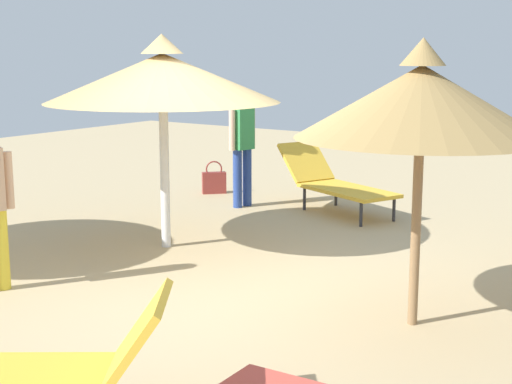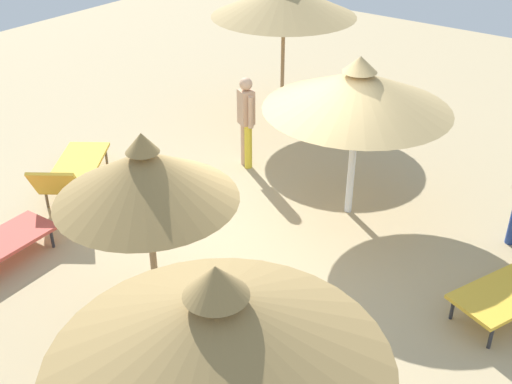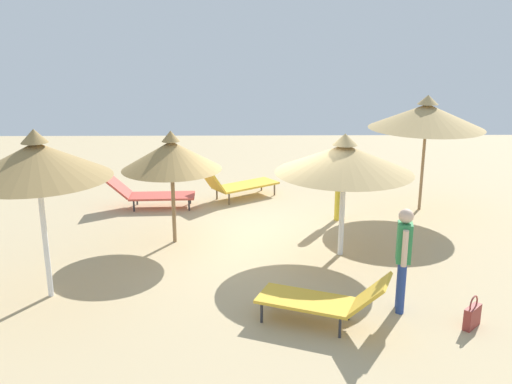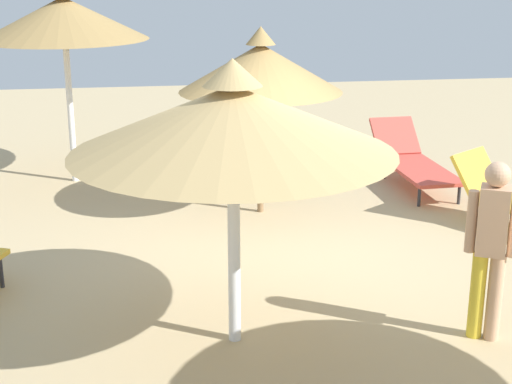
# 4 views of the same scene
# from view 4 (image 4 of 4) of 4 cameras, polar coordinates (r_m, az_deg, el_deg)

# --- Properties ---
(ground) EXTENTS (24.00, 24.00, 0.10)m
(ground) POSITION_cam_4_polar(r_m,az_deg,el_deg) (8.17, 2.01, -6.20)
(ground) COLOR tan
(parasol_umbrella_front) EXTENTS (2.65, 2.65, 2.43)m
(parasol_umbrella_front) POSITION_cam_4_polar(r_m,az_deg,el_deg) (6.12, -1.73, 5.43)
(parasol_umbrella_front) COLOR white
(parasol_umbrella_front) RESTS_ON ground
(parasol_umbrella_edge) EXTENTS (2.03, 2.03, 2.37)m
(parasol_umbrella_edge) POSITION_cam_4_polar(r_m,az_deg,el_deg) (9.52, 0.35, 9.22)
(parasol_umbrella_edge) COLOR olive
(parasol_umbrella_edge) RESTS_ON ground
(parasol_umbrella_far_right) EXTENTS (2.34, 2.34, 2.85)m
(parasol_umbrella_far_right) POSITION_cam_4_polar(r_m,az_deg,el_deg) (11.20, -14.11, 12.42)
(parasol_umbrella_far_right) COLOR white
(parasol_umbrella_far_right) RESTS_ON ground
(lounge_chair_back) EXTENTS (2.13, 0.77, 0.80)m
(lounge_chair_back) POSITION_cam_4_polar(r_m,az_deg,el_deg) (11.24, 11.57, 2.35)
(lounge_chair_back) COLOR #CC4C3F
(lounge_chair_back) RESTS_ON ground
(person_standing_front) EXTENTS (0.31, 0.40, 1.59)m
(person_standing_front) POSITION_cam_4_polar(r_m,az_deg,el_deg) (6.75, 17.08, -3.57)
(person_standing_front) COLOR yellow
(person_standing_front) RESTS_ON ground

